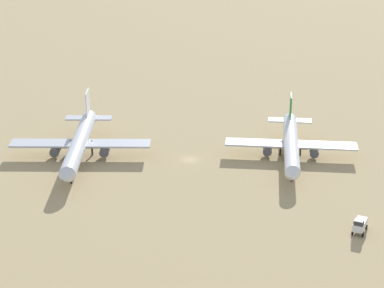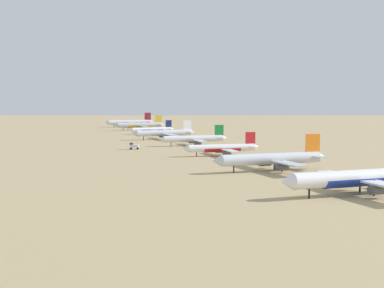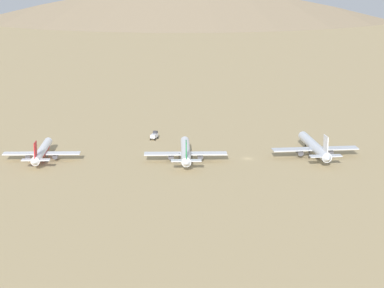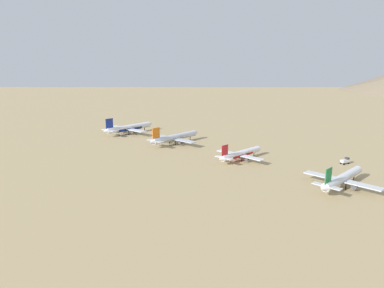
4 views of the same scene
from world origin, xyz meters
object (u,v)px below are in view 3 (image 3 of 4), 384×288
Objects in this scene: parked_jet_5 at (42,152)px; service_truck at (154,135)px; parked_jet_3 at (315,147)px; parked_jet_4 at (186,152)px.

parked_jet_5 is 62.00m from service_truck.
parked_jet_3 is 1.07× the size of parked_jet_4.
parked_jet_3 reaches higher than parked_jet_4.
parked_jet_3 is 8.45× the size of service_truck.
parked_jet_4 is at bearing 90.70° from parked_jet_3.
parked_jet_5 is at bearing 82.20° from parked_jet_4.
service_truck is (33.57, -52.09, -1.95)m from parked_jet_5.
parked_jet_3 is at bearing -120.87° from service_truck.
parked_jet_5 is 7.39× the size of service_truck.
parked_jet_5 is at bearing 86.27° from parked_jet_3.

